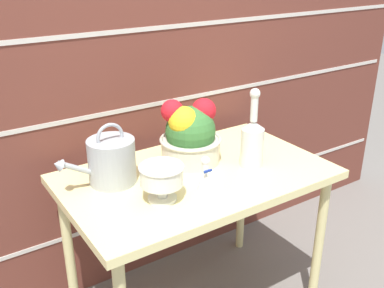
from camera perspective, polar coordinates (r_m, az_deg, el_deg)
brick_wall at (r=2.16m, az=-6.46°, el=9.68°), size 3.60×0.08×2.20m
patio_table at (r=1.94m, az=0.56°, el=-5.76°), size 1.12×0.68×0.74m
watering_can at (r=1.81m, az=-10.25°, el=-2.09°), size 0.33×0.19×0.25m
crystal_pedestal_bowl at (r=1.66m, az=-3.87°, el=-4.19°), size 0.17×0.17×0.14m
flower_planter at (r=1.95m, az=-0.28°, el=1.22°), size 0.27×0.27×0.29m
glass_decanter at (r=1.93m, az=7.68°, el=0.49°), size 0.10×0.10×0.35m
figurine_vase at (r=1.73m, az=1.70°, el=-4.29°), size 0.07×0.07×0.15m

